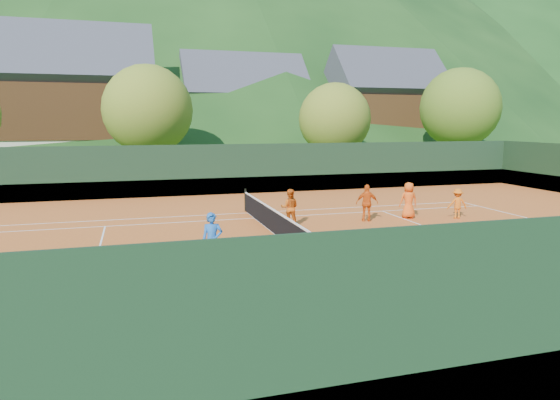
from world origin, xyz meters
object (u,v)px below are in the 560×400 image
object	(u,v)px
student_c	(409,200)
ball_hopper	(26,274)
chalet_left	(73,107)
coach	(212,241)
student_a	(290,208)
chalet_right	(383,113)
student_d	(457,204)
tennis_net	(280,225)
chalet_mid	(243,116)
student_b	(367,203)

from	to	relation	value
student_c	ball_hopper	world-z (taller)	student_c
ball_hopper	chalet_left	world-z (taller)	chalet_left
coach	student_a	world-z (taller)	coach
student_c	chalet_right	distance (m)	31.17
student_c	student_d	xyz separation A→B (m)	(2.06, -0.69, -0.14)
coach	chalet_right	bearing A→B (deg)	63.33
tennis_net	student_c	bearing A→B (deg)	18.05
coach	chalet_mid	size ratio (longest dim) A/B	0.13
student_d	ball_hopper	size ratio (longest dim) A/B	1.36
ball_hopper	chalet_right	bearing A→B (deg)	51.55
chalet_left	chalet_mid	distance (m)	16.51
chalet_mid	chalet_left	bearing A→B (deg)	-165.96
coach	chalet_mid	world-z (taller)	chalet_mid
student_c	student_d	distance (m)	2.18
student_a	ball_hopper	xyz separation A→B (m)	(-8.71, -6.92, -0.03)
chalet_left	coach	bearing A→B (deg)	-78.10
coach	ball_hopper	size ratio (longest dim) A/B	1.68
student_b	chalet_mid	size ratio (longest dim) A/B	0.13
student_b	chalet_left	xyz separation A→B (m)	(-14.55, 27.96, 4.81)
student_d	coach	bearing A→B (deg)	34.90
student_d	ball_hopper	bearing A→B (deg)	34.53
student_d	tennis_net	world-z (taller)	student_d
chalet_right	chalet_left	bearing A→B (deg)	-180.00
student_b	tennis_net	distance (m)	4.99
coach	chalet_left	distance (m)	34.22
chalet_mid	chalet_right	bearing A→B (deg)	-15.95
student_a	chalet_right	bearing A→B (deg)	-104.95
tennis_net	chalet_mid	size ratio (longest dim) A/B	0.95
student_a	tennis_net	bearing A→B (deg)	82.77
student_d	chalet_right	bearing A→B (deg)	-98.22
chalet_left	chalet_right	xyz separation A→B (m)	(30.00, 0.00, -0.39)
student_d	chalet_left	world-z (taller)	chalet_left
student_a	student_b	bearing A→B (deg)	-160.68
student_c	student_d	bearing A→B (deg)	169.95
student_c	student_a	bearing A→B (deg)	9.79
chalet_left	chalet_right	bearing A→B (deg)	0.00
student_d	chalet_right	xyz separation A→B (m)	(11.27, 28.52, 4.56)
student_a	chalet_mid	distance (m)	32.62
chalet_mid	tennis_net	bearing A→B (deg)	-100.01
chalet_left	chalet_right	distance (m)	30.00
coach	student_c	bearing A→B (deg)	36.92
student_a	chalet_left	bearing A→B (deg)	-49.28
student_a	chalet_right	size ratio (longest dim) A/B	0.13
coach	student_c	xyz separation A→B (m)	(9.68, 5.33, -0.02)
student_c	chalet_right	size ratio (longest dim) A/B	0.14
student_c	ball_hopper	size ratio (longest dim) A/B	1.63
student_a	ball_hopper	size ratio (longest dim) A/B	1.56
ball_hopper	chalet_right	xyz separation A→B (m)	(27.70, 34.89, 4.49)
chalet_mid	student_b	bearing A→B (deg)	-92.60
tennis_net	chalet_left	xyz separation A→B (m)	(-10.00, 30.00, 5.13)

